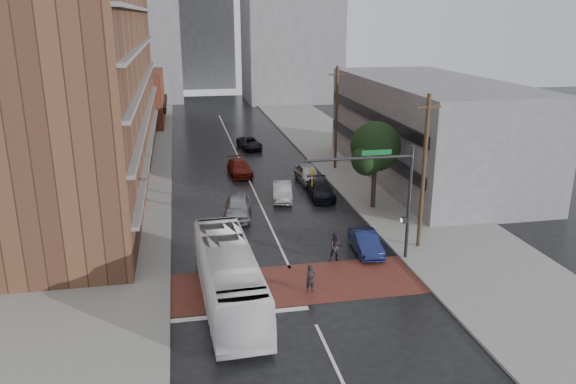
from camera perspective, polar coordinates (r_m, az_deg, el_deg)
ground at (r=31.62m, az=1.11°, el=-9.71°), size 160.00×160.00×0.00m
crosswalk at (r=32.05m, az=0.92°, el=-9.29°), size 14.00×5.00×0.02m
sidewalk_west at (r=54.69m, az=-16.46°, el=1.50°), size 9.00×90.00×0.15m
sidewalk_east at (r=57.16m, az=7.13°, el=2.77°), size 9.00×90.00×0.15m
apartment_block at (r=52.11m, az=-20.75°, el=15.91°), size 10.00×44.00×28.00m
storefront_west at (r=82.43m, az=-15.36°, el=9.22°), size 8.00×16.00×7.00m
building_east at (r=53.48m, az=14.10°, el=6.22°), size 11.00×26.00×9.00m
distant_tower_west at (r=105.80m, az=-16.20°, el=17.65°), size 18.00×16.00×32.00m
distant_tower_center at (r=122.66m, az=-8.62°, el=16.13°), size 12.00×10.00×24.00m
street_tree at (r=43.20m, az=8.88°, el=4.27°), size 4.20×4.10×6.90m
signal_mast at (r=33.67m, az=10.03°, el=0.44°), size 6.50×0.30×7.20m
utility_pole_near at (r=36.01m, az=13.61°, el=2.00°), size 1.60×0.26×10.00m
utility_pole_far at (r=54.37m, az=4.92°, el=7.55°), size 1.60×0.26×10.00m
transit_bus at (r=29.51m, az=-6.05°, el=-8.49°), size 3.11×11.37×3.14m
pedestrian_a at (r=30.83m, az=2.31°, el=-8.81°), size 0.66×0.52×1.59m
pedestrian_b at (r=34.52m, az=4.92°, el=-5.62°), size 0.98×0.79×1.88m
car_travel_a at (r=42.03m, az=-5.14°, el=-1.51°), size 2.67×5.07×1.64m
car_travel_b at (r=45.92m, az=-0.58°, el=0.07°), size 2.17×4.51×1.43m
car_travel_c at (r=53.40m, az=-4.94°, el=2.48°), size 2.28×4.92×1.39m
suv_travel at (r=64.11m, az=-3.94°, el=4.98°), size 2.76×4.84×1.27m
car_parked_near at (r=36.13m, az=7.88°, el=-5.09°), size 1.70×4.22×1.36m
car_parked_mid at (r=46.51m, az=3.36°, el=0.22°), size 2.17×4.76×1.35m
car_parked_far at (r=50.83m, az=2.06°, el=1.89°), size 1.97×4.73×1.60m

